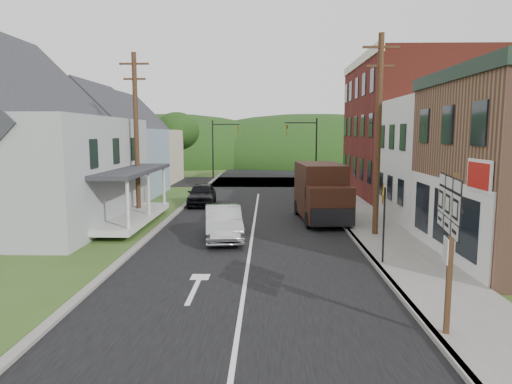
# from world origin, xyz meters

# --- Properties ---
(ground) EXTENTS (120.00, 120.00, 0.00)m
(ground) POSITION_xyz_m (0.00, 0.00, 0.00)
(ground) COLOR #2D4719
(ground) RESTS_ON ground
(road) EXTENTS (9.00, 90.00, 0.02)m
(road) POSITION_xyz_m (0.00, 10.00, 0.00)
(road) COLOR black
(road) RESTS_ON ground
(cross_road) EXTENTS (60.00, 9.00, 0.02)m
(cross_road) POSITION_xyz_m (0.00, 27.00, 0.00)
(cross_road) COLOR black
(cross_road) RESTS_ON ground
(sidewalk_right) EXTENTS (2.80, 55.00, 0.15)m
(sidewalk_right) POSITION_xyz_m (5.90, 8.00, 0.07)
(sidewalk_right) COLOR slate
(sidewalk_right) RESTS_ON ground
(curb_right) EXTENTS (0.20, 55.00, 0.15)m
(curb_right) POSITION_xyz_m (4.55, 8.00, 0.07)
(curb_right) COLOR slate
(curb_right) RESTS_ON ground
(curb_left) EXTENTS (0.30, 55.00, 0.12)m
(curb_left) POSITION_xyz_m (-4.65, 8.00, 0.06)
(curb_left) COLOR slate
(curb_left) RESTS_ON ground
(storefront_white) EXTENTS (8.00, 7.00, 6.50)m
(storefront_white) POSITION_xyz_m (11.30, 7.50, 3.25)
(storefront_white) COLOR silver
(storefront_white) RESTS_ON ground
(storefront_red) EXTENTS (8.00, 12.00, 10.00)m
(storefront_red) POSITION_xyz_m (11.30, 17.00, 5.00)
(storefront_red) COLOR maroon
(storefront_red) RESTS_ON ground
(house_gray) EXTENTS (10.20, 12.24, 8.35)m
(house_gray) POSITION_xyz_m (-12.00, 6.00, 4.23)
(house_gray) COLOR #A4A7AA
(house_gray) RESTS_ON ground
(house_blue) EXTENTS (7.14, 8.16, 7.28)m
(house_blue) POSITION_xyz_m (-11.00, 17.00, 3.69)
(house_blue) COLOR #849FB5
(house_blue) RESTS_ON ground
(house_cream) EXTENTS (7.14, 8.16, 7.28)m
(house_cream) POSITION_xyz_m (-11.50, 26.00, 3.69)
(house_cream) COLOR beige
(house_cream) RESTS_ON ground
(utility_pole_right) EXTENTS (1.60, 0.26, 9.00)m
(utility_pole_right) POSITION_xyz_m (5.60, 3.50, 4.66)
(utility_pole_right) COLOR #472D19
(utility_pole_right) RESTS_ON ground
(utility_pole_left) EXTENTS (1.60, 0.26, 9.00)m
(utility_pole_left) POSITION_xyz_m (-6.50, 8.00, 4.66)
(utility_pole_left) COLOR #472D19
(utility_pole_left) RESTS_ON ground
(traffic_signal_right) EXTENTS (2.87, 0.20, 6.00)m
(traffic_signal_right) POSITION_xyz_m (4.30, 23.50, 3.76)
(traffic_signal_right) COLOR black
(traffic_signal_right) RESTS_ON ground
(traffic_signal_left) EXTENTS (2.87, 0.20, 6.00)m
(traffic_signal_left) POSITION_xyz_m (-4.30, 30.50, 3.76)
(traffic_signal_left) COLOR black
(traffic_signal_left) RESTS_ON ground
(tree_left_c) EXTENTS (5.80, 5.80, 8.41)m
(tree_left_c) POSITION_xyz_m (-19.00, 20.00, 5.94)
(tree_left_c) COLOR #382616
(tree_left_c) RESTS_ON ground
(tree_left_d) EXTENTS (4.80, 4.80, 6.94)m
(tree_left_d) POSITION_xyz_m (-9.00, 32.00, 4.88)
(tree_left_d) COLOR #382616
(tree_left_d) RESTS_ON ground
(forested_ridge) EXTENTS (90.00, 30.00, 16.00)m
(forested_ridge) POSITION_xyz_m (0.00, 55.00, 0.00)
(forested_ridge) COLOR black
(forested_ridge) RESTS_ON ground
(silver_sedan) EXTENTS (2.15, 4.63, 1.47)m
(silver_sedan) POSITION_xyz_m (-1.26, 2.85, 0.73)
(silver_sedan) COLOR #B2B2B7
(silver_sedan) RESTS_ON ground
(dark_sedan) EXTENTS (1.94, 4.35, 1.45)m
(dark_sedan) POSITION_xyz_m (-3.60, 12.51, 0.73)
(dark_sedan) COLOR black
(dark_sedan) RESTS_ON ground
(delivery_van) EXTENTS (2.65, 5.65, 3.07)m
(delivery_van) POSITION_xyz_m (3.59, 7.20, 1.55)
(delivery_van) COLOR black
(delivery_van) RESTS_ON ground
(route_sign_cluster) EXTENTS (0.43, 2.09, 3.68)m
(route_sign_cluster) POSITION_xyz_m (4.75, -6.93, 2.53)
(route_sign_cluster) COLOR #472D19
(route_sign_cluster) RESTS_ON sidewalk_right
(warning_sign) EXTENTS (0.25, 0.76, 2.85)m
(warning_sign) POSITION_xyz_m (4.77, -1.12, 1.97)
(warning_sign) COLOR black
(warning_sign) RESTS_ON sidewalk_right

